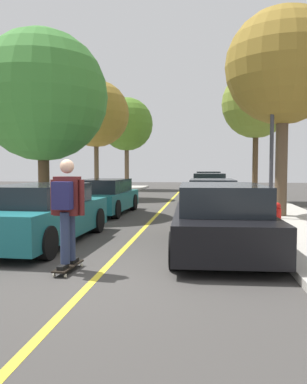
{
  "coord_description": "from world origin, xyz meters",
  "views": [
    {
      "loc": [
        1.63,
        -6.02,
        1.71
      ],
      "look_at": [
        -0.17,
        8.34,
        0.81
      ],
      "focal_mm": 36.56,
      "sensor_mm": 36.0,
      "label": 1
    }
  ],
  "objects": [
    {
      "name": "center_line",
      "position": [
        0.0,
        4.0,
        0.0
      ],
      "size": [
        0.12,
        39.2,
        0.01
      ],
      "primitive_type": "cube",
      "color": "gold",
      "rests_on": "ground"
    },
    {
      "name": "street_tree_left_nearest",
      "position": [
        -4.19,
        7.81,
        4.32
      ],
      "size": [
        4.75,
        4.75,
        6.57
      ],
      "color": "#4C3823",
      "rests_on": "sidewalk_left"
    },
    {
      "name": "street_tree_right_near",
      "position": [
        4.19,
        13.57,
        4.79
      ],
      "size": [
        3.31,
        3.31,
        6.32
      ],
      "color": "#4C3823",
      "rests_on": "sidewalk_right"
    },
    {
      "name": "parked_car_right_nearest",
      "position": [
        2.0,
        2.01,
        0.68
      ],
      "size": [
        2.08,
        4.48,
        1.37
      ],
      "color": "black",
      "rests_on": "ground"
    },
    {
      "name": "parked_car_left_nearest",
      "position": [
        -2.0,
        2.41,
        0.66
      ],
      "size": [
        2.01,
        4.6,
        1.34
      ],
      "color": "#196066",
      "rests_on": "ground"
    },
    {
      "name": "fire_hydrant",
      "position": [
        3.5,
        4.05,
        0.49
      ],
      "size": [
        0.2,
        0.2,
        0.7
      ],
      "color": "#B2140F",
      "rests_on": "sidewalk_right"
    },
    {
      "name": "parked_car_right_far",
      "position": [
        2.0,
        15.17,
        0.68
      ],
      "size": [
        1.96,
        4.47,
        1.42
      ],
      "color": "#1E5B33",
      "rests_on": "ground"
    },
    {
      "name": "parked_car_left_near",
      "position": [
        -2.0,
        8.16,
        0.64
      ],
      "size": [
        1.99,
        4.22,
        1.28
      ],
      "color": "#196066",
      "rests_on": "ground"
    },
    {
      "name": "streetlamp",
      "position": [
        3.75,
        6.48,
        3.12
      ],
      "size": [
        0.36,
        0.24,
        5.17
      ],
      "color": "#38383D",
      "rests_on": "sidewalk_right"
    },
    {
      "name": "skateboarder",
      "position": [
        -0.56,
        0.07,
        1.09
      ],
      "size": [
        0.58,
        0.7,
        1.74
      ],
      "color": "black",
      "rests_on": "skateboard"
    },
    {
      "name": "street_tree_left_near",
      "position": [
        -4.19,
        15.08,
        4.66
      ],
      "size": [
        3.64,
        3.64,
        6.35
      ],
      "color": "brown",
      "rests_on": "sidewalk_left"
    },
    {
      "name": "street_tree_right_nearest",
      "position": [
        4.19,
        7.19,
        4.95
      ],
      "size": [
        3.72,
        3.72,
        6.7
      ],
      "color": "brown",
      "rests_on": "sidewalk_right"
    },
    {
      "name": "skateboard",
      "position": [
        -0.56,
        0.1,
        0.09
      ],
      "size": [
        0.27,
        0.85,
        0.1
      ],
      "color": "black",
      "rests_on": "ground"
    },
    {
      "name": "parked_car_right_near",
      "position": [
        2.0,
        9.09,
        0.63
      ],
      "size": [
        1.98,
        4.61,
        1.27
      ],
      "color": "#B7B7BC",
      "rests_on": "ground"
    },
    {
      "name": "ground",
      "position": [
        0.0,
        0.0,
        0.0
      ],
      "size": [
        80.0,
        80.0,
        0.0
      ],
      "primitive_type": "plane",
      "color": "#3D3A38"
    },
    {
      "name": "street_tree_left_far",
      "position": [
        -4.19,
        23.84,
        5.05
      ],
      "size": [
        4.06,
        4.06,
        6.95
      ],
      "color": "brown",
      "rests_on": "sidewalk_left"
    },
    {
      "name": "parked_car_right_farthest",
      "position": [
        2.0,
        20.63,
        0.7
      ],
      "size": [
        1.92,
        4.11,
        1.46
      ],
      "color": "#1E5B33",
      "rests_on": "ground"
    }
  ]
}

